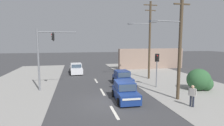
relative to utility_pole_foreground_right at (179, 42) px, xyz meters
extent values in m
plane|color=#3A3A3D|center=(-5.63, 0.50, -4.75)|extent=(140.00, 140.00, 0.00)
cube|color=silver|center=(-5.63, -1.50, -4.75)|extent=(0.20, 2.40, 0.01)
cube|color=silver|center=(-5.63, 3.50, -4.75)|extent=(0.20, 2.40, 0.01)
cube|color=silver|center=(-5.63, 8.50, -4.75)|extent=(0.20, 2.40, 0.01)
cube|color=gray|center=(3.37, 2.50, -4.74)|extent=(10.00, 44.00, 0.02)
cube|color=gray|center=(-14.13, 4.50, -4.74)|extent=(8.00, 40.00, 0.02)
cylinder|color=#4C3D2B|center=(0.15, 0.02, -0.35)|extent=(0.26, 0.26, 8.79)
cube|color=#4C3D2B|center=(0.15, 0.02, 2.94)|extent=(1.40, 0.12, 0.10)
cylinder|color=slate|center=(-1.14, -0.17, 1.58)|extent=(2.58, 0.48, 0.09)
cube|color=#595B60|center=(-2.43, -0.36, 1.51)|extent=(0.60, 0.36, 0.18)
cylinder|color=#4C3D2B|center=(1.29, 8.33, 0.14)|extent=(0.26, 0.26, 9.79)
cube|color=#4C3D2B|center=(1.29, 8.33, 4.59)|extent=(1.80, 0.12, 0.11)
cube|color=#4C3D2B|center=(1.29, 8.33, 3.94)|extent=(1.40, 0.12, 0.10)
cylinder|color=slate|center=(-0.01, 8.38, 2.30)|extent=(2.60, 0.20, 0.09)
cube|color=#595B60|center=(-1.31, 8.44, 2.23)|extent=(0.57, 0.30, 0.18)
cylinder|color=slate|center=(-11.56, 5.23, -1.75)|extent=(0.18, 0.18, 6.00)
cylinder|color=slate|center=(-9.76, 5.26, 0.95)|extent=(3.60, 0.16, 0.11)
cube|color=black|center=(-10.12, 5.25, 0.50)|extent=(0.20, 0.26, 0.68)
cube|color=black|center=(-10.12, 5.25, 0.50)|extent=(0.05, 0.44, 0.84)
sphere|color=red|center=(-10.24, 5.25, 0.72)|extent=(0.13, 0.13, 0.13)
sphere|color=black|center=(-10.24, 5.25, 0.50)|extent=(0.13, 0.13, 0.13)
sphere|color=black|center=(-10.24, 5.25, 0.28)|extent=(0.13, 0.13, 0.13)
cylinder|color=slate|center=(0.21, 4.04, -3.35)|extent=(0.12, 0.12, 2.80)
cube|color=black|center=(0.21, 4.04, -1.61)|extent=(0.30, 0.26, 0.68)
cube|color=black|center=(0.21, 4.04, -1.61)|extent=(0.44, 0.15, 0.84)
sphere|color=red|center=(0.18, 3.92, -1.39)|extent=(0.13, 0.13, 0.13)
sphere|color=black|center=(0.18, 3.92, -1.61)|extent=(0.13, 0.13, 0.13)
sphere|color=black|center=(0.18, 3.92, -1.83)|extent=(0.13, 0.13, 0.13)
ellipsoid|color=#2D5B33|center=(3.79, 2.15, -3.68)|extent=(2.32, 2.09, 2.14)
ellipsoid|color=#2D5B33|center=(4.43, 1.80, -4.06)|extent=(1.28, 1.16, 1.39)
cube|color=gray|center=(5.37, 16.50, -2.95)|extent=(12.00, 1.00, 3.60)
cube|color=navy|center=(-2.92, 6.02, -4.24)|extent=(1.61, 3.61, 0.76)
cube|color=navy|center=(-2.92, 6.32, -3.54)|extent=(1.49, 1.91, 0.64)
cube|color=#384756|center=(-2.93, 5.35, -3.54)|extent=(1.36, 0.06, 0.54)
cube|color=#384756|center=(-2.92, 7.29, -3.54)|extent=(1.33, 0.06, 0.51)
cube|color=white|center=(-2.93, 4.20, -4.07)|extent=(1.36, 0.04, 0.14)
cylinder|color=black|center=(-2.13, 4.90, -4.45)|extent=(0.18, 0.60, 0.60)
cylinder|color=black|center=(-3.73, 4.91, -4.45)|extent=(0.18, 0.60, 0.60)
cylinder|color=black|center=(-2.12, 7.13, -4.45)|extent=(0.18, 0.60, 0.60)
cylinder|color=black|center=(-3.72, 7.14, -4.45)|extent=(0.18, 0.60, 0.60)
cube|color=silver|center=(-7.94, 14.28, -4.21)|extent=(1.92, 4.28, 0.80)
cube|color=silver|center=(-7.94, 14.23, -3.50)|extent=(1.66, 1.98, 0.62)
cube|color=#384756|center=(-7.99, 15.20, -3.50)|extent=(1.44, 0.14, 0.53)
cube|color=#384756|center=(-7.89, 13.26, -3.50)|extent=(1.41, 0.13, 0.50)
cube|color=white|center=(-8.06, 16.39, -4.03)|extent=(1.45, 0.12, 0.14)
cylinder|color=black|center=(-8.86, 15.53, -4.43)|extent=(0.22, 0.65, 0.64)
cylinder|color=black|center=(-7.16, 15.62, -4.43)|extent=(0.22, 0.65, 0.64)
cylinder|color=black|center=(-8.72, 12.93, -4.43)|extent=(0.22, 0.65, 0.64)
cylinder|color=black|center=(-7.02, 13.02, -4.43)|extent=(0.22, 0.65, 0.64)
cube|color=navy|center=(-4.19, 0.73, -4.24)|extent=(1.75, 3.66, 0.76)
cube|color=navy|center=(-4.18, 1.03, -3.54)|extent=(1.56, 1.96, 0.64)
cube|color=#384756|center=(-4.22, 0.06, -3.54)|extent=(1.36, 0.12, 0.54)
cube|color=#384756|center=(-4.14, 2.00, -3.54)|extent=(1.33, 0.12, 0.51)
cube|color=white|center=(-4.26, -1.08, -4.07)|extent=(1.36, 0.10, 0.14)
cylinder|color=black|center=(-3.44, -0.41, -4.45)|extent=(0.20, 0.61, 0.60)
cylinder|color=black|center=(-5.03, -0.35, -4.45)|extent=(0.20, 0.61, 0.60)
cylinder|color=black|center=(-3.34, 1.82, -4.45)|extent=(0.20, 0.61, 0.60)
cylinder|color=black|center=(-4.94, 1.88, -4.45)|extent=(0.20, 0.61, 0.60)
cylinder|color=#232838|center=(0.11, -1.67, -4.33)|extent=(0.14, 0.14, 0.84)
cylinder|color=#232838|center=(0.21, -1.82, -4.33)|extent=(0.14, 0.14, 0.84)
cube|color=#B7B2AD|center=(0.16, -1.75, -3.63)|extent=(0.39, 0.42, 0.56)
sphere|color=tan|center=(0.16, -1.75, -3.23)|extent=(0.22, 0.22, 0.22)
cylinder|color=#B7B2AD|center=(0.02, -1.56, -3.63)|extent=(0.09, 0.09, 0.54)
cylinder|color=#B7B2AD|center=(0.29, -1.94, -3.63)|extent=(0.09, 0.09, 0.54)
camera|label=1|loc=(-8.21, -12.57, -0.03)|focal=28.00mm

